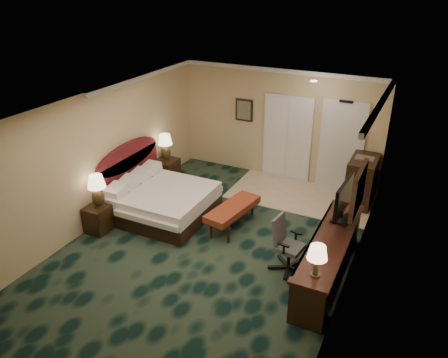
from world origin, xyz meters
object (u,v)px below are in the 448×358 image
at_px(bed_bench, 233,216).
at_px(desk_chair, 290,245).
at_px(lamp_near, 97,191).
at_px(desk, 328,258).
at_px(nightstand_far, 167,171).
at_px(nightstand_near, 99,219).
at_px(tv, 343,201).
at_px(lamp_far, 165,147).
at_px(bed, 163,202).
at_px(minibar, 361,181).

distance_m(bed_bench, desk_chair, 1.73).
xyz_separation_m(lamp_near, desk_chair, (3.77, 0.41, -0.38)).
bearing_deg(desk, nightstand_far, 156.48).
xyz_separation_m(nightstand_near, tv, (4.46, 1.19, 0.88)).
bearing_deg(nightstand_near, nightstand_far, 89.43).
height_order(lamp_near, desk, lamp_near).
bearing_deg(lamp_far, bed, -59.76).
bearing_deg(bed_bench, tv, 5.86).
xyz_separation_m(bed_bench, desk, (2.13, -0.80, 0.16)).
distance_m(lamp_far, desk, 4.88).
height_order(nightstand_near, desk_chair, desk_chair).
height_order(tv, minibar, tv).
height_order(bed, minibar, minibar).
xyz_separation_m(lamp_near, bed_bench, (2.30, 1.28, -0.64)).
bearing_deg(tv, lamp_far, 167.44).
xyz_separation_m(bed, tv, (3.64, 0.11, 0.84)).
relative_size(nightstand_far, lamp_far, 0.93).
bearing_deg(desk_chair, bed_bench, 157.10).
bearing_deg(lamp_far, nightstand_far, -54.36).
relative_size(nightstand_far, minibar, 0.57).
height_order(nightstand_far, desk, desk).
height_order(nightstand_near, lamp_near, lamp_near).
xyz_separation_m(nightstand_far, tv, (4.44, -1.26, 0.85)).
relative_size(nightstand_near, tv, 0.57).
height_order(lamp_near, tv, tv).
distance_m(nightstand_far, desk_chair, 4.27).
relative_size(nightstand_near, bed_bench, 0.39).
bearing_deg(lamp_far, bed_bench, -26.38).
height_order(lamp_far, desk, lamp_far).
relative_size(lamp_near, minibar, 0.63).
distance_m(lamp_near, bed_bench, 2.70).
bearing_deg(lamp_far, desk, -23.67).
height_order(nightstand_near, tv, tv).
distance_m(bed, desk, 3.68).
xyz_separation_m(bed, nightstand_near, (-0.82, -1.07, -0.03)).
height_order(bed, desk, desk).
bearing_deg(nightstand_far, lamp_far, 125.64).
bearing_deg(bed_bench, nightstand_near, -140.98).
relative_size(desk_chair, minibar, 0.93).
distance_m(nightstand_far, bed_bench, 2.56).
bearing_deg(desk_chair, lamp_far, 159.60).
relative_size(lamp_near, tv, 0.70).
distance_m(nightstand_far, lamp_far, 0.62).
xyz_separation_m(nightstand_far, lamp_near, (0.00, -2.40, 0.57)).
xyz_separation_m(bed, desk, (3.63, -0.56, 0.09)).
distance_m(nightstand_near, bed_bench, 2.67).
bearing_deg(nightstand_far, tv, -15.82).
bearing_deg(nightstand_near, lamp_near, 59.90).
distance_m(bed, desk_chair, 3.05).
bearing_deg(lamp_near, lamp_far, 90.36).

